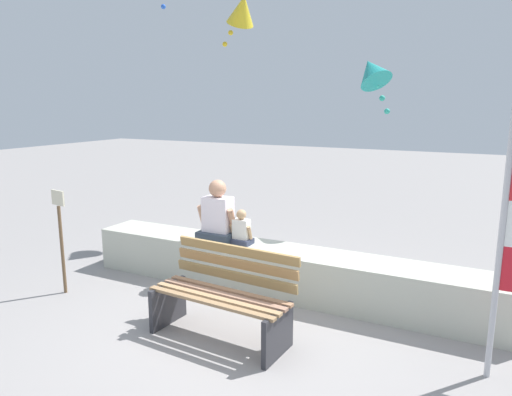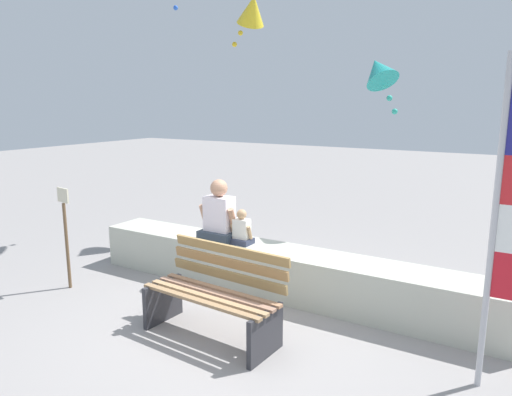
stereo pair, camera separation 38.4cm
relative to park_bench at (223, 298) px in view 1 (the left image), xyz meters
name	(u,v)px [view 1 (the left image)]	position (x,y,z in m)	size (l,w,h in m)	color
ground_plane	(240,328)	(0.07, 0.21, -0.41)	(40.00, 40.00, 0.00)	gray
seawall_ledge	(282,271)	(0.07, 1.27, -0.13)	(5.27, 0.62, 0.56)	#B8BAAA
park_bench	(223,298)	(0.00, 0.00, 0.00)	(1.47, 0.70, 0.88)	#967551
person_adult	(218,217)	(-0.80, 1.23, 0.46)	(0.52, 0.38, 0.79)	#2F3A48
person_child	(241,231)	(-0.46, 1.23, 0.33)	(0.29, 0.21, 0.44)	#30354C
kite_yellow	(242,10)	(-1.55, 3.26, 3.35)	(0.75, 0.74, 0.88)	yellow
kite_teal	(372,72)	(0.69, 2.85, 2.31)	(0.72, 0.70, 0.85)	teal
sign_post	(61,233)	(-2.31, 0.06, 0.36)	(0.24, 0.06, 1.28)	brown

